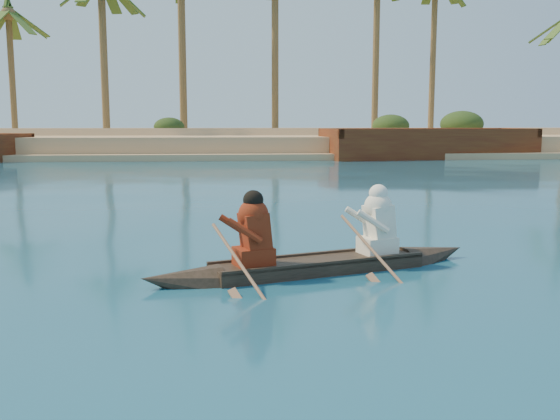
{
  "coord_description": "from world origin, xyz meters",
  "views": [
    {
      "loc": [
        5.77,
        -13.01,
        2.23
      ],
      "look_at": [
        6.65,
        -2.22,
        0.68
      ],
      "focal_mm": 40.0,
      "sensor_mm": 36.0,
      "label": 1
    }
  ],
  "objects": [
    {
      "name": "sandy_embankment",
      "position": [
        0.0,
        46.89,
        0.53
      ],
      "size": [
        150.0,
        51.0,
        1.5
      ],
      "color": "tan",
      "rests_on": "ground"
    },
    {
      "name": "shrub_cluster",
      "position": [
        0.0,
        31.5,
        1.2
      ],
      "size": [
        100.0,
        6.0,
        2.4
      ],
      "primitive_type": null,
      "color": "#203413",
      "rests_on": "ground"
    },
    {
      "name": "canoe",
      "position": [
        7.08,
        -4.0,
        0.28
      ],
      "size": [
        5.24,
        2.34,
        1.46
      ],
      "rotation": [
        0.0,
        0.0,
        0.32
      ],
      "color": "#3D2B21",
      "rests_on": "ground"
    },
    {
      "name": "barge_right",
      "position": [
        17.81,
        24.07,
        0.74
      ],
      "size": [
        13.04,
        5.81,
        2.1
      ],
      "rotation": [
        0.0,
        0.0,
        0.13
      ],
      "color": "brown",
      "rests_on": "ground"
    },
    {
      "name": "palm_grove",
      "position": [
        0.0,
        35.0,
        8.0
      ],
      "size": [
        110.0,
        14.0,
        16.0
      ],
      "primitive_type": null,
      "color": "#355B20",
      "rests_on": "ground"
    }
  ]
}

